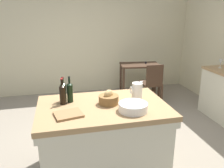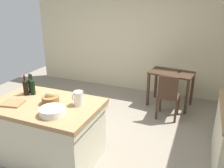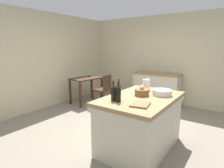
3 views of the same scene
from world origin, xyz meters
TOP-DOWN VIEW (x-y plane):
  - ground_plane at (0.00, 0.00)m, footprint 6.76×6.76m
  - wall_back at (0.00, 2.60)m, footprint 5.32×0.12m
  - island_table at (-0.24, -0.57)m, footprint 1.51×0.98m
  - writing_desk at (1.12, 1.91)m, footprint 0.97×0.68m
  - wooden_chair at (1.17, 1.29)m, footprint 0.40×0.40m
  - pitcher at (0.22, -0.45)m, footprint 0.17×0.13m
  - wash_bowl at (0.05, -0.81)m, footprint 0.32×0.32m
  - bread_basket at (-0.17, -0.55)m, footprint 0.23×0.23m
  - cutting_board at (-0.65, -0.76)m, footprint 0.32×0.29m
  - wine_bottle_dark at (-0.61, -0.38)m, footprint 0.07×0.07m
  - wine_bottle_amber at (-0.68, -0.34)m, footprint 0.07×0.07m
  - wine_bottle_green at (-0.69, -0.43)m, footprint 0.07×0.07m

SIDE VIEW (x-z plane):
  - ground_plane at x=0.00m, z-range 0.00..0.00m
  - island_table at x=-0.24m, z-range 0.03..0.92m
  - wooden_chair at x=1.17m, z-range 0.04..0.96m
  - writing_desk at x=1.12m, z-range 0.23..1.05m
  - cutting_board at x=-0.65m, z-range 0.89..0.91m
  - wash_bowl at x=0.05m, z-range 0.89..0.98m
  - bread_basket at x=-0.17m, z-range 0.86..1.04m
  - pitcher at x=0.22m, z-range 0.87..1.11m
  - wine_bottle_amber at x=-0.68m, z-range 0.86..1.17m
  - wine_bottle_green at x=-0.69m, z-range 0.86..1.17m
  - wine_bottle_dark at x=-0.61m, z-range 0.86..1.18m
  - wall_back at x=0.00m, z-range 0.00..2.60m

